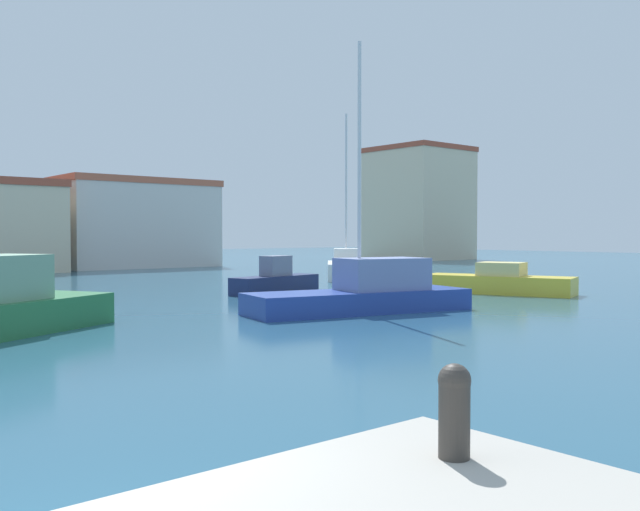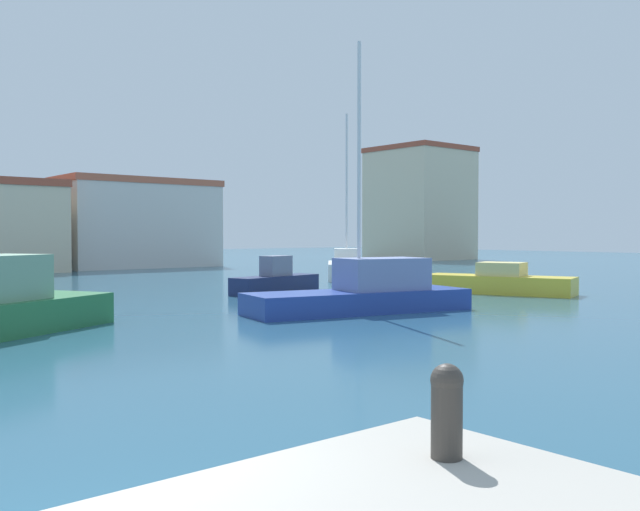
% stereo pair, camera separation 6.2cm
% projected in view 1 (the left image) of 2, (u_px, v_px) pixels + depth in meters
% --- Properties ---
extents(water, '(160.00, 160.00, 0.00)m').
position_uv_depth(water, '(243.00, 295.00, 29.69)').
color(water, '#285670').
rests_on(water, ground).
extents(mooring_bollard, '(0.23, 0.23, 0.65)m').
position_uv_depth(mooring_bollard, '(454.00, 407.00, 4.71)').
color(mooring_bollard, '#38332D').
rests_on(mooring_bollard, pier_quay).
extents(sailboat_blue_center_channel, '(7.99, 3.81, 8.92)m').
position_uv_depth(sailboat_blue_center_channel, '(366.00, 292.00, 23.15)').
color(sailboat_blue_center_channel, '#233D93').
rests_on(sailboat_blue_center_channel, water).
extents(motorboat_navy_behind_lamppost, '(4.82, 2.11, 1.64)m').
position_uv_depth(motorboat_navy_behind_lamppost, '(276.00, 281.00, 30.64)').
color(motorboat_navy_behind_lamppost, '#19234C').
rests_on(motorboat_navy_behind_lamppost, water).
extents(motorboat_yellow_outer_mooring, '(3.83, 6.59, 1.37)m').
position_uv_depth(motorboat_yellow_outer_mooring, '(499.00, 282.00, 30.25)').
color(motorboat_yellow_outer_mooring, gold).
rests_on(motorboat_yellow_outer_mooring, water).
extents(sailboat_white_distant_east, '(5.65, 6.06, 9.55)m').
position_uv_depth(sailboat_white_distant_east, '(346.00, 268.00, 40.26)').
color(sailboat_white_distant_east, white).
rests_on(sailboat_white_distant_east, water).
extents(warehouse_block, '(12.11, 6.27, 6.91)m').
position_uv_depth(warehouse_block, '(137.00, 223.00, 54.57)').
color(warehouse_block, beige).
rests_on(warehouse_block, ground).
extents(yacht_club, '(8.46, 8.74, 11.55)m').
position_uv_depth(yacht_club, '(419.00, 203.00, 71.97)').
color(yacht_club, beige).
rests_on(yacht_club, ground).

